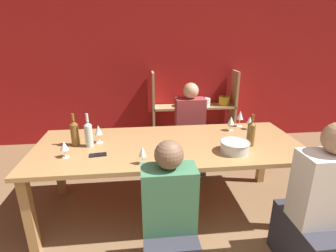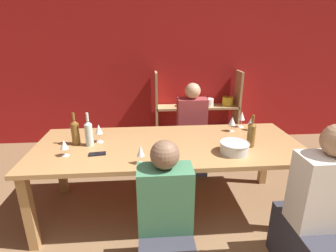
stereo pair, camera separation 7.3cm
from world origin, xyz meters
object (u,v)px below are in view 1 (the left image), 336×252
wine_glass_red_c (142,152)px  cell_phone (98,155)px  wine_glass_empty_a (98,130)px  wine_bottle_amber (251,133)px  mixing_bowl (235,146)px  wine_bottle_green (75,133)px  wine_glass_empty_b (64,146)px  person_far_a (189,139)px  wine_glass_red_a (240,116)px  wine_glass_white_a (250,121)px  wine_bottle_dark (89,134)px  person_near_a (319,222)px  shelf_unit (196,118)px  wine_glass_red_b (231,121)px  dining_table (169,151)px  person_near_b (169,232)px

wine_glass_red_c → cell_phone: size_ratio=1.02×
wine_glass_empty_a → wine_bottle_amber: bearing=-8.8°
mixing_bowl → wine_glass_red_c: 0.85m
mixing_bowl → cell_phone: (-1.23, 0.06, -0.05)m
wine_bottle_green → cell_phone: 0.37m
wine_bottle_green → wine_glass_empty_b: bearing=-97.8°
mixing_bowl → person_far_a: 1.20m
wine_glass_red_c → wine_glass_empty_a: wine_glass_empty_a is taller
wine_glass_red_a → wine_glass_red_c: 1.40m
mixing_bowl → wine_glass_red_c: size_ratio=1.67×
wine_glass_white_a → person_far_a: (-0.57, 0.55, -0.42)m
wine_bottle_dark → person_near_a: person_near_a is taller
shelf_unit → wine_bottle_amber: bearing=-87.3°
wine_bottle_amber → wine_glass_red_a: bearing=79.4°
shelf_unit → wine_glass_red_b: bearing=-88.4°
wine_glass_red_c → person_far_a: bearing=63.0°
dining_table → person_far_a: size_ratio=2.15×
wine_bottle_green → person_near_a: (1.95, -0.93, -0.45)m
shelf_unit → wine_glass_empty_a: bearing=-128.1°
wine_bottle_dark → cell_phone: (0.10, -0.21, -0.13)m
wine_glass_white_a → person_far_a: bearing=135.8°
wine_bottle_dark → wine_glass_white_a: wine_bottle_dark is taller
mixing_bowl → wine_glass_empty_b: 1.51m
wine_bottle_amber → wine_glass_empty_a: wine_bottle_amber is taller
shelf_unit → person_far_a: shelf_unit is taller
wine_glass_red_a → cell_phone: bearing=-158.2°
mixing_bowl → wine_glass_empty_b: wine_glass_empty_b is taller
wine_bottle_amber → wine_glass_red_c: wine_bottle_amber is taller
wine_glass_white_a → person_near_a: (0.10, -1.18, -0.42)m
wine_glass_red_b → wine_bottle_amber: bearing=-83.3°
person_far_a → wine_glass_white_a: bearing=135.8°
wine_glass_white_a → dining_table: bearing=-161.7°
person_near_a → person_near_b: bearing=177.4°
dining_table → wine_glass_red_a: 0.99m
wine_glass_red_a → wine_glass_empty_a: wine_glass_red_a is taller
shelf_unit → wine_glass_empty_b: (-1.62, -2.03, 0.45)m
shelf_unit → wine_bottle_dark: 2.37m
shelf_unit → wine_glass_empty_a: shelf_unit is taller
person_near_b → wine_bottle_green: bearing=132.5°
wine_glass_empty_a → dining_table: bearing=-8.4°
person_far_a → person_near_b: (-0.47, -1.68, -0.03)m
wine_glass_empty_a → wine_glass_empty_b: (-0.25, -0.29, -0.03)m
wine_glass_red_a → cell_phone: 1.66m
dining_table → wine_glass_red_a: (0.88, 0.43, 0.20)m
shelf_unit → wine_glass_white_a: bearing=-80.1°
wine_glass_red_b → wine_glass_red_c: 1.21m
mixing_bowl → wine_glass_empty_b: bearing=177.7°
shelf_unit → cell_phone: bearing=-123.5°
mixing_bowl → person_near_a: bearing=-52.5°
wine_glass_empty_a → wine_glass_empty_b: size_ratio=1.25×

